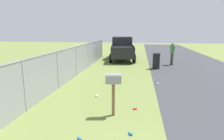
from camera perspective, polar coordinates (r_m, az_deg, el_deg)
mailbox at (r=5.92m, az=0.42°, el=-3.69°), size 0.27×0.52×1.38m
pickup_truck at (r=17.66m, az=3.06°, el=6.73°), size 5.33×2.65×2.09m
trash_bin at (r=13.75m, az=13.19°, el=2.67°), size 0.53×0.53×1.12m
pedestrian at (r=15.50m, az=17.69°, el=5.10°), size 0.45×0.35×1.73m
fence_section at (r=11.47m, az=-10.80°, el=2.99°), size 15.64×0.07×1.78m
litter_cup_far_scatter at (r=7.92m, az=-4.64°, el=-7.74°), size 0.13×0.12×0.08m
litter_can_midfield_a at (r=5.10m, az=-9.78°, el=-19.78°), size 0.13×0.13×0.07m
litter_can_by_mailbox at (r=5.26m, az=5.58°, el=-18.60°), size 0.14×0.12×0.07m
litter_can_midfield_b at (r=6.74m, az=6.94°, el=-11.47°), size 0.11×0.14×0.07m
litter_bottle_near_hydrant at (r=9.88m, az=13.67°, el=-4.07°), size 0.22×0.08×0.07m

